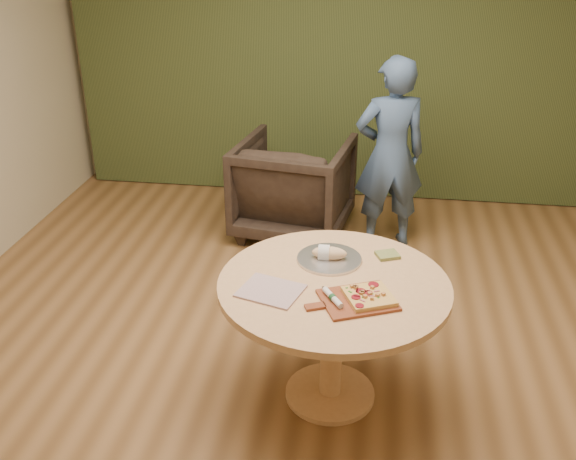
% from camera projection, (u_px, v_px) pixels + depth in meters
% --- Properties ---
extents(room_shell, '(5.04, 6.04, 2.84)m').
position_uv_depth(room_shell, '(288.00, 155.00, 3.15)').
color(room_shell, olive).
rests_on(room_shell, ground).
extents(curtain, '(4.80, 0.14, 2.78)m').
position_uv_depth(curtain, '(335.00, 46.00, 5.72)').
color(curtain, '#313E1C').
rests_on(curtain, ground).
extents(pedestal_table, '(1.21, 1.21, 0.75)m').
position_uv_depth(pedestal_table, '(333.00, 305.00, 3.39)').
color(pedestal_table, tan).
rests_on(pedestal_table, ground).
extents(pizza_paddle, '(0.47, 0.40, 0.01)m').
position_uv_depth(pizza_paddle, '(356.00, 300.00, 3.15)').
color(pizza_paddle, brown).
rests_on(pizza_paddle, pedestal_table).
extents(flatbread_pizza, '(0.29, 0.29, 0.04)m').
position_uv_depth(flatbread_pizza, '(369.00, 296.00, 3.15)').
color(flatbread_pizza, '#E4B759').
rests_on(flatbread_pizza, pizza_paddle).
extents(cutlery_roll, '(0.13, 0.18, 0.03)m').
position_uv_depth(cutlery_roll, '(333.00, 297.00, 3.13)').
color(cutlery_roll, silver).
rests_on(cutlery_roll, pizza_paddle).
extents(newspaper, '(0.36, 0.33, 0.01)m').
position_uv_depth(newspaper, '(271.00, 291.00, 3.24)').
color(newspaper, silver).
rests_on(newspaper, pedestal_table).
extents(serving_tray, '(0.36, 0.36, 0.02)m').
position_uv_depth(serving_tray, '(329.00, 259.00, 3.53)').
color(serving_tray, silver).
rests_on(serving_tray, pedestal_table).
extents(bread_roll, '(0.19, 0.09, 0.09)m').
position_uv_depth(bread_roll, '(328.00, 253.00, 3.52)').
color(bread_roll, '#E6C08C').
rests_on(bread_roll, serving_tray).
extents(green_packet, '(0.15, 0.14, 0.02)m').
position_uv_depth(green_packet, '(387.00, 255.00, 3.57)').
color(green_packet, '#57632C').
rests_on(green_packet, pedestal_table).
extents(armchair, '(1.00, 0.95, 0.91)m').
position_uv_depth(armchair, '(294.00, 182.00, 5.34)').
color(armchair, black).
rests_on(armchair, ground).
extents(person_standing, '(0.64, 0.50, 1.54)m').
position_uv_depth(person_standing, '(390.00, 155.00, 5.01)').
color(person_standing, '#3F5B82').
rests_on(person_standing, ground).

